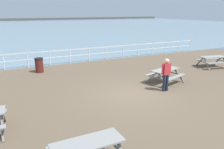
% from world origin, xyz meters
% --- Properties ---
extents(ground_plane, '(30.00, 24.00, 0.20)m').
position_xyz_m(ground_plane, '(0.00, 0.00, -0.10)').
color(ground_plane, brown).
extents(sea_band, '(142.00, 90.00, 0.01)m').
position_xyz_m(sea_band, '(0.00, 52.75, 0.00)').
color(sea_band, gray).
rests_on(sea_band, ground).
extents(distant_shoreline, '(142.00, 6.00, 1.80)m').
position_xyz_m(distant_shoreline, '(0.00, 95.75, 0.00)').
color(distant_shoreline, '#4C4C47').
rests_on(distant_shoreline, ground).
extents(seaward_railing, '(23.07, 0.07, 1.08)m').
position_xyz_m(seaward_railing, '(-0.00, 7.75, 0.73)').
color(seaward_railing, white).
rests_on(seaward_railing, ground).
extents(picnic_table_mid_centre, '(2.06, 1.83, 0.80)m').
position_xyz_m(picnic_table_mid_centre, '(7.96, 2.04, 0.58)').
color(picnic_table_mid_centre, gray).
rests_on(picnic_table_mid_centre, ground).
extents(picnic_table_far_right, '(2.16, 1.96, 0.80)m').
position_xyz_m(picnic_table_far_right, '(2.59, 0.69, 0.58)').
color(picnic_table_far_right, gray).
rests_on(picnic_table_far_right, ground).
extents(picnic_table_seaward, '(1.82, 1.56, 0.80)m').
position_xyz_m(picnic_table_seaward, '(-3.81, -4.14, 0.58)').
color(picnic_table_seaward, gray).
rests_on(picnic_table_seaward, ground).
extents(visitor, '(0.53, 0.25, 1.66)m').
position_xyz_m(visitor, '(1.72, -0.41, 0.95)').
color(visitor, '#1E2338').
rests_on(visitor, ground).
extents(litter_bin, '(0.55, 0.55, 0.95)m').
position_xyz_m(litter_bin, '(-3.32, 6.11, 0.48)').
color(litter_bin, '#591E19').
rests_on(litter_bin, ground).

